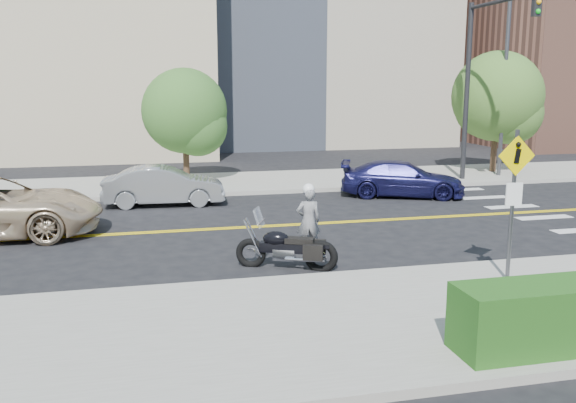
% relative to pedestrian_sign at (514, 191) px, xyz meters
% --- Properties ---
extents(ground_plane, '(120.00, 120.00, 0.00)m').
position_rel_pedestrian_sign_xyz_m(ground_plane, '(-4.20, 6.31, -1.96)').
color(ground_plane, black).
rests_on(ground_plane, ground).
extents(sidewalk_near, '(60.00, 5.00, 0.15)m').
position_rel_pedestrian_sign_xyz_m(sidewalk_near, '(-4.20, -1.19, -1.89)').
color(sidewalk_near, '#9E9B91').
rests_on(sidewalk_near, ground_plane).
extents(sidewalk_far, '(60.00, 5.00, 0.15)m').
position_rel_pedestrian_sign_xyz_m(sidewalk_far, '(-4.20, 13.81, -1.89)').
color(sidewalk_far, '#9E9B91').
rests_on(sidewalk_far, ground_plane).
extents(lamp_post, '(0.16, 0.16, 8.00)m').
position_rel_pedestrian_sign_xyz_m(lamp_post, '(7.80, 12.81, 2.19)').
color(lamp_post, '#4C4C51').
rests_on(lamp_post, sidewalk_far).
extents(traffic_light, '(0.28, 4.50, 7.00)m').
position_rel_pedestrian_sign_xyz_m(traffic_light, '(5.80, 11.39, 2.71)').
color(traffic_light, black).
rests_on(traffic_light, sidewalk_far).
extents(pedestrian_sign, '(0.78, 0.08, 3.00)m').
position_rel_pedestrian_sign_xyz_m(pedestrian_sign, '(0.00, 0.00, 0.00)').
color(pedestrian_sign, '#4C4C51').
rests_on(pedestrian_sign, sidewalk_near).
extents(motorcyclist, '(0.61, 0.42, 1.71)m').
position_rel_pedestrian_sign_xyz_m(motorcyclist, '(-3.24, 3.31, -1.11)').
color(motorcyclist, silver).
rests_on(motorcyclist, ground).
extents(motorcycle, '(2.28, 1.49, 1.34)m').
position_rel_pedestrian_sign_xyz_m(motorcycle, '(-4.03, 2.23, -1.29)').
color(motorcycle, black).
rests_on(motorcycle, ground).
extents(parked_car_silver, '(4.08, 1.63, 1.32)m').
position_rel_pedestrian_sign_xyz_m(parked_car_silver, '(-6.41, 10.16, -1.30)').
color(parked_car_silver, '#9A9DA1').
rests_on(parked_car_silver, ground).
extents(parked_car_blue, '(4.75, 3.23, 1.28)m').
position_rel_pedestrian_sign_xyz_m(parked_car_blue, '(2.03, 9.85, -1.32)').
color(parked_car_blue, '#1A1A4E').
rests_on(parked_car_blue, ground).
extents(tree_far_a, '(3.40, 3.40, 4.65)m').
position_rel_pedestrian_sign_xyz_m(tree_far_a, '(-5.37, 14.48, 0.98)').
color(tree_far_a, '#382619').
rests_on(tree_far_a, ground).
extents(tree_far_b, '(3.94, 3.94, 5.44)m').
position_rel_pedestrian_sign_xyz_m(tree_far_b, '(8.19, 13.92, 1.51)').
color(tree_far_b, '#382619').
rests_on(tree_far_b, ground).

